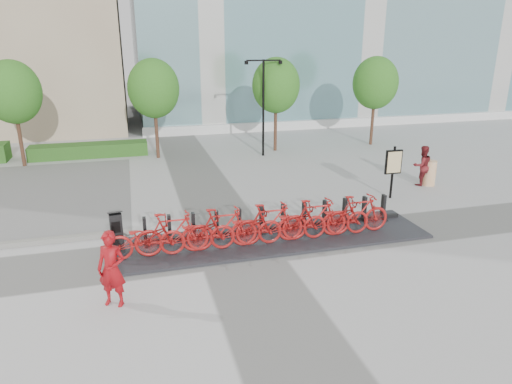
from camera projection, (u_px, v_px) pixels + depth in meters
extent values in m
plane|color=#9F9F9F|center=(237.00, 248.00, 13.57)|extent=(120.00, 120.00, 0.00)
cube|color=#264520|center=(90.00, 150.00, 24.29)|extent=(6.00, 1.20, 0.70)
cylinder|color=brown|center=(20.00, 136.00, 22.08)|extent=(0.18, 0.18, 3.00)
ellipsoid|color=#2F6B1A|center=(13.00, 92.00, 21.42)|extent=(2.60, 2.60, 2.99)
cylinder|color=brown|center=(156.00, 130.00, 23.71)|extent=(0.18, 0.18, 3.00)
ellipsoid|color=#2F6B1A|center=(154.00, 88.00, 23.05)|extent=(2.60, 2.60, 2.99)
cylinder|color=brown|center=(275.00, 124.00, 25.34)|extent=(0.18, 0.18, 3.00)
ellipsoid|color=#2F6B1A|center=(276.00, 85.00, 24.68)|extent=(2.60, 2.60, 2.99)
cylinder|color=brown|center=(372.00, 119.00, 26.85)|extent=(0.18, 0.18, 3.00)
ellipsoid|color=#2F6B1A|center=(375.00, 83.00, 26.19)|extent=(2.60, 2.60, 2.99)
cylinder|color=black|center=(263.00, 109.00, 23.86)|extent=(0.12, 0.12, 5.00)
cube|color=black|center=(255.00, 60.00, 22.98)|extent=(0.90, 0.08, 0.08)
cube|color=black|center=(272.00, 60.00, 23.21)|extent=(0.90, 0.08, 0.08)
cylinder|color=black|center=(246.00, 63.00, 22.90)|extent=(0.20, 0.20, 0.18)
cylinder|color=black|center=(280.00, 62.00, 23.35)|extent=(0.20, 0.20, 0.18)
cube|color=#28282D|center=(275.00, 238.00, 14.15)|extent=(9.60, 2.40, 0.08)
imported|color=#A61816|center=(146.00, 238.00, 12.66)|extent=(2.17, 0.76, 1.14)
imported|color=#A61816|center=(172.00, 234.00, 12.83)|extent=(2.10, 0.59, 1.26)
imported|color=#A61816|center=(198.00, 233.00, 13.03)|extent=(2.17, 0.76, 1.14)
imported|color=#A61816|center=(222.00, 228.00, 13.19)|extent=(2.10, 0.59, 1.26)
imported|color=#A61816|center=(246.00, 228.00, 13.39)|extent=(2.17, 0.76, 1.14)
imported|color=#A61816|center=(270.00, 223.00, 13.55)|extent=(2.10, 0.59, 1.26)
imported|color=#A61816|center=(293.00, 223.00, 13.75)|extent=(2.17, 0.76, 1.14)
imported|color=#A61816|center=(315.00, 219.00, 13.91)|extent=(2.10, 0.59, 1.26)
imported|color=#A61816|center=(336.00, 218.00, 14.11)|extent=(2.17, 0.76, 1.14)
imported|color=#A61816|center=(358.00, 214.00, 14.27)|extent=(2.10, 0.59, 1.26)
cube|color=black|center=(117.00, 233.00, 12.97)|extent=(0.37, 0.33, 1.18)
cube|color=black|center=(115.00, 212.00, 12.77)|extent=(0.44, 0.38, 0.15)
cube|color=black|center=(116.00, 227.00, 12.76)|extent=(0.24, 0.05, 0.33)
imported|color=maroon|center=(112.00, 269.00, 10.39)|extent=(0.79, 0.67, 1.83)
imported|color=maroon|center=(422.00, 166.00, 19.29)|extent=(0.85, 0.67, 1.71)
cylinder|color=orange|center=(429.00, 173.00, 19.41)|extent=(0.71, 0.71, 1.06)
cylinder|color=black|center=(393.00, 173.00, 17.64)|extent=(0.09, 0.09, 2.07)
cube|color=black|center=(394.00, 162.00, 17.50)|extent=(0.68, 0.10, 0.94)
cube|color=beige|center=(394.00, 162.00, 17.45)|extent=(0.58, 0.02, 0.83)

